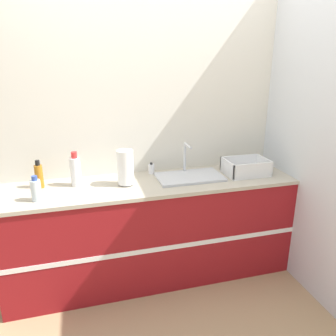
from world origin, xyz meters
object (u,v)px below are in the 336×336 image
object	(u,v)px
dish_rack	(246,169)
bottle_amber	(39,176)
sink	(189,176)
paper_towel_roll	(125,168)
bottle_clear	(36,190)
bottle_white_spray	(76,171)
soap_dispenser	(151,169)

from	to	relation	value
dish_rack	bottle_amber	distance (m)	1.72
dish_rack	sink	bearing A→B (deg)	175.76
paper_towel_roll	sink	bearing A→B (deg)	1.81
sink	bottle_clear	world-z (taller)	sink
sink	bottle_clear	size ratio (longest dim) A/B	2.97
sink	bottle_white_spray	xyz separation A→B (m)	(-0.93, 0.07, 0.10)
bottle_amber	soap_dispenser	distance (m)	0.92
sink	bottle_white_spray	size ratio (longest dim) A/B	1.99
bottle_clear	bottle_white_spray	bearing A→B (deg)	39.98
sink	bottle_amber	distance (m)	1.21
bottle_amber	bottle_white_spray	bearing A→B (deg)	-5.66
bottle_amber	bottle_white_spray	distance (m)	0.28
paper_towel_roll	dish_rack	distance (m)	1.06
bottle_clear	paper_towel_roll	bearing A→B (deg)	12.02
bottle_white_spray	soap_dispenser	bearing A→B (deg)	10.53
sink	paper_towel_roll	world-z (taller)	paper_towel_roll
bottle_amber	soap_dispenser	world-z (taller)	bottle_amber
paper_towel_roll	soap_dispenser	world-z (taller)	paper_towel_roll
sink	bottle_amber	size ratio (longest dim) A/B	2.47
bottle_clear	bottle_white_spray	xyz separation A→B (m)	(0.28, 0.23, 0.04)
dish_rack	bottle_clear	world-z (taller)	bottle_clear
sink	bottle_white_spray	distance (m)	0.94
soap_dispenser	sink	bearing A→B (deg)	-33.69
soap_dispenser	dish_rack	bearing A→B (deg)	-16.12
paper_towel_roll	soap_dispenser	bearing A→B (deg)	39.36
bottle_white_spray	sink	bearing A→B (deg)	-4.53
paper_towel_roll	bottle_clear	distance (m)	0.68
sink	bottle_amber	xyz separation A→B (m)	(-1.21, 0.10, 0.08)
dish_rack	bottle_amber	world-z (taller)	bottle_amber
bottle_clear	soap_dispenser	world-z (taller)	bottle_clear
dish_rack	bottle_clear	xyz separation A→B (m)	(-1.71, -0.12, 0.03)
dish_rack	soap_dispenser	size ratio (longest dim) A/B	3.67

